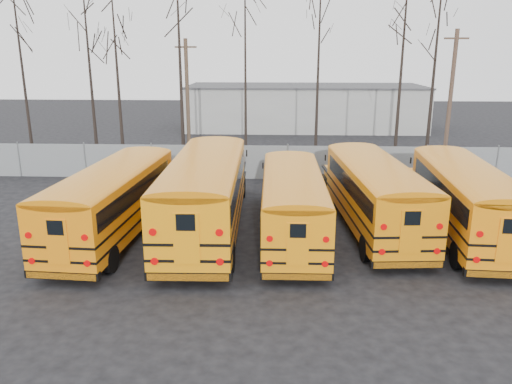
{
  "coord_description": "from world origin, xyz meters",
  "views": [
    {
      "loc": [
        -0.64,
        -16.53,
        7.31
      ],
      "look_at": [
        -1.48,
        3.51,
        1.6
      ],
      "focal_mm": 35.0,
      "sensor_mm": 36.0,
      "label": 1
    }
  ],
  "objects_px": {
    "bus_c": "(292,198)",
    "bus_e": "(465,194)",
    "bus_d": "(374,189)",
    "bus_b": "(206,188)",
    "utility_pole_right": "(450,97)",
    "utility_pole_left": "(188,100)",
    "bus_a": "(114,195)"
  },
  "relations": [
    {
      "from": "bus_c",
      "to": "bus_e",
      "type": "distance_m",
      "value": 6.95
    },
    {
      "from": "bus_d",
      "to": "bus_e",
      "type": "height_order",
      "value": "bus_d"
    },
    {
      "from": "bus_b",
      "to": "bus_d",
      "type": "xyz_separation_m",
      "value": [
        6.91,
        0.82,
        -0.19
      ]
    },
    {
      "from": "bus_b",
      "to": "utility_pole_right",
      "type": "distance_m",
      "value": 19.43
    },
    {
      "from": "bus_e",
      "to": "bus_c",
      "type": "bearing_deg",
      "value": -171.52
    },
    {
      "from": "bus_b",
      "to": "utility_pole_left",
      "type": "height_order",
      "value": "utility_pole_left"
    },
    {
      "from": "utility_pole_left",
      "to": "bus_e",
      "type": "bearing_deg",
      "value": -37.49
    },
    {
      "from": "utility_pole_left",
      "to": "bus_c",
      "type": "bearing_deg",
      "value": -57.62
    },
    {
      "from": "bus_b",
      "to": "utility_pole_right",
      "type": "xyz_separation_m",
      "value": [
        13.9,
        13.34,
        2.47
      ]
    },
    {
      "from": "utility_pole_left",
      "to": "bus_d",
      "type": "bearing_deg",
      "value": -44.64
    },
    {
      "from": "bus_e",
      "to": "utility_pole_left",
      "type": "height_order",
      "value": "utility_pole_left"
    },
    {
      "from": "bus_d",
      "to": "utility_pole_right",
      "type": "relative_size",
      "value": 1.26
    },
    {
      "from": "bus_a",
      "to": "utility_pole_right",
      "type": "height_order",
      "value": "utility_pole_right"
    },
    {
      "from": "bus_a",
      "to": "bus_d",
      "type": "xyz_separation_m",
      "value": [
        10.53,
        1.36,
        0.01
      ]
    },
    {
      "from": "bus_c",
      "to": "utility_pole_left",
      "type": "bearing_deg",
      "value": 114.56
    },
    {
      "from": "bus_c",
      "to": "bus_e",
      "type": "relative_size",
      "value": 0.94
    },
    {
      "from": "bus_a",
      "to": "utility_pole_left",
      "type": "xyz_separation_m",
      "value": [
        0.56,
        14.1,
        2.39
      ]
    },
    {
      "from": "bus_e",
      "to": "utility_pole_right",
      "type": "bearing_deg",
      "value": 78.57
    },
    {
      "from": "bus_e",
      "to": "bus_a",
      "type": "bearing_deg",
      "value": -173.72
    },
    {
      "from": "bus_c",
      "to": "utility_pole_left",
      "type": "xyz_separation_m",
      "value": [
        -6.54,
        14.0,
        2.47
      ]
    },
    {
      "from": "bus_d",
      "to": "bus_c",
      "type": "bearing_deg",
      "value": -164.01
    },
    {
      "from": "utility_pole_left",
      "to": "utility_pole_right",
      "type": "distance_m",
      "value": 16.96
    },
    {
      "from": "bus_e",
      "to": "utility_pole_left",
      "type": "relative_size",
      "value": 1.34
    },
    {
      "from": "bus_b",
      "to": "bus_c",
      "type": "relative_size",
      "value": 1.17
    },
    {
      "from": "bus_b",
      "to": "bus_e",
      "type": "distance_m",
      "value": 10.42
    },
    {
      "from": "utility_pole_left",
      "to": "bus_b",
      "type": "bearing_deg",
      "value": -69.97
    },
    {
      "from": "bus_b",
      "to": "utility_pole_right",
      "type": "height_order",
      "value": "utility_pole_right"
    },
    {
      "from": "bus_c",
      "to": "utility_pole_left",
      "type": "height_order",
      "value": "utility_pole_left"
    },
    {
      "from": "bus_d",
      "to": "bus_e",
      "type": "distance_m",
      "value": 3.56
    },
    {
      "from": "bus_a",
      "to": "utility_pole_right",
      "type": "bearing_deg",
      "value": 42.18
    },
    {
      "from": "utility_pole_left",
      "to": "utility_pole_right",
      "type": "xyz_separation_m",
      "value": [
        16.95,
        -0.21,
        0.28
      ]
    },
    {
      "from": "utility_pole_left",
      "to": "utility_pole_right",
      "type": "bearing_deg",
      "value": 6.62
    }
  ]
}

